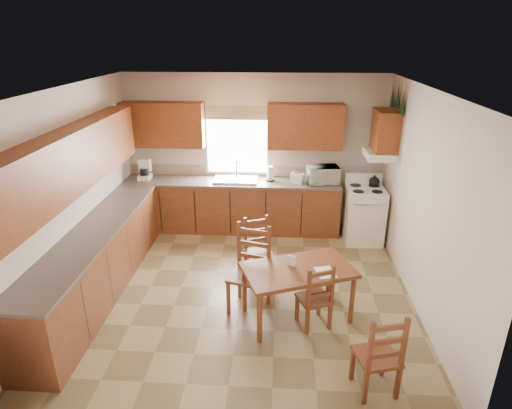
# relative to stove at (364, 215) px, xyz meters

# --- Properties ---
(floor) EXTENTS (4.50, 4.50, 0.00)m
(floor) POSITION_rel_stove_xyz_m (-1.88, -1.64, -0.46)
(floor) COLOR olive
(floor) RESTS_ON ground
(ceiling) EXTENTS (4.50, 4.50, 0.00)m
(ceiling) POSITION_rel_stove_xyz_m (-1.88, -1.64, 2.24)
(ceiling) COLOR brown
(ceiling) RESTS_ON floor
(wall_left) EXTENTS (4.50, 4.50, 0.00)m
(wall_left) POSITION_rel_stove_xyz_m (-4.13, -1.64, 0.89)
(wall_left) COLOR beige
(wall_left) RESTS_ON floor
(wall_right) EXTENTS (4.50, 4.50, 0.00)m
(wall_right) POSITION_rel_stove_xyz_m (0.37, -1.64, 0.89)
(wall_right) COLOR beige
(wall_right) RESTS_ON floor
(wall_back) EXTENTS (4.50, 4.50, 0.00)m
(wall_back) POSITION_rel_stove_xyz_m (-1.88, 0.61, 0.89)
(wall_back) COLOR beige
(wall_back) RESTS_ON floor
(wall_front) EXTENTS (4.50, 4.50, 0.00)m
(wall_front) POSITION_rel_stove_xyz_m (-1.88, -3.89, 0.89)
(wall_front) COLOR beige
(wall_front) RESTS_ON floor
(lower_cab_back) EXTENTS (3.75, 0.60, 0.88)m
(lower_cab_back) POSITION_rel_stove_xyz_m (-2.25, 0.31, -0.02)
(lower_cab_back) COLOR brown
(lower_cab_back) RESTS_ON floor
(lower_cab_left) EXTENTS (0.60, 3.60, 0.88)m
(lower_cab_left) POSITION_rel_stove_xyz_m (-3.83, -1.79, -0.02)
(lower_cab_left) COLOR brown
(lower_cab_left) RESTS_ON floor
(counter_back) EXTENTS (3.75, 0.63, 0.04)m
(counter_back) POSITION_rel_stove_xyz_m (-2.25, 0.31, 0.44)
(counter_back) COLOR brown
(counter_back) RESTS_ON lower_cab_back
(counter_left) EXTENTS (0.63, 3.60, 0.04)m
(counter_left) POSITION_rel_stove_xyz_m (-3.83, -1.79, 0.44)
(counter_left) COLOR brown
(counter_left) RESTS_ON lower_cab_left
(backsplash) EXTENTS (3.75, 0.01, 0.18)m
(backsplash) POSITION_rel_stove_xyz_m (-2.25, 0.60, 0.55)
(backsplash) COLOR gray
(backsplash) RESTS_ON counter_back
(upper_cab_back_left) EXTENTS (1.41, 0.33, 0.75)m
(upper_cab_back_left) POSITION_rel_stove_xyz_m (-3.43, 0.45, 1.40)
(upper_cab_back_left) COLOR brown
(upper_cab_back_left) RESTS_ON wall_back
(upper_cab_back_right) EXTENTS (1.25, 0.33, 0.75)m
(upper_cab_back_right) POSITION_rel_stove_xyz_m (-1.02, 0.45, 1.40)
(upper_cab_back_right) COLOR brown
(upper_cab_back_right) RESTS_ON wall_back
(upper_cab_left) EXTENTS (0.33, 3.60, 0.75)m
(upper_cab_left) POSITION_rel_stove_xyz_m (-3.96, -1.79, 1.40)
(upper_cab_left) COLOR brown
(upper_cab_left) RESTS_ON wall_left
(upper_cab_stove) EXTENTS (0.33, 0.62, 0.62)m
(upper_cab_stove) POSITION_rel_stove_xyz_m (0.20, 0.01, 1.44)
(upper_cab_stove) COLOR brown
(upper_cab_stove) RESTS_ON wall_right
(range_hood) EXTENTS (0.44, 0.62, 0.12)m
(range_hood) POSITION_rel_stove_xyz_m (0.15, 0.01, 1.06)
(range_hood) COLOR white
(range_hood) RESTS_ON wall_right
(window_frame) EXTENTS (1.13, 0.02, 1.18)m
(window_frame) POSITION_rel_stove_xyz_m (-2.18, 0.58, 1.09)
(window_frame) COLOR white
(window_frame) RESTS_ON wall_back
(window_pane) EXTENTS (1.05, 0.01, 1.10)m
(window_pane) POSITION_rel_stove_xyz_m (-2.18, 0.58, 1.09)
(window_pane) COLOR white
(window_pane) RESTS_ON wall_back
(window_valance) EXTENTS (1.19, 0.01, 0.24)m
(window_valance) POSITION_rel_stove_xyz_m (-2.18, 0.55, 1.59)
(window_valance) COLOR #43592C
(window_valance) RESTS_ON wall_back
(sink_basin) EXTENTS (0.75, 0.45, 0.04)m
(sink_basin) POSITION_rel_stove_xyz_m (-2.18, 0.31, 0.48)
(sink_basin) COLOR silver
(sink_basin) RESTS_ON counter_back
(pine_decal_a) EXTENTS (0.22, 0.22, 0.36)m
(pine_decal_a) POSITION_rel_stove_xyz_m (0.33, -0.31, 1.92)
(pine_decal_a) COLOR black
(pine_decal_a) RESTS_ON wall_right
(pine_decal_b) EXTENTS (0.22, 0.22, 0.36)m
(pine_decal_b) POSITION_rel_stove_xyz_m (0.33, 0.01, 1.96)
(pine_decal_b) COLOR black
(pine_decal_b) RESTS_ON wall_right
(pine_decal_c) EXTENTS (0.22, 0.22, 0.36)m
(pine_decal_c) POSITION_rel_stove_xyz_m (0.33, 0.33, 1.92)
(pine_decal_c) COLOR black
(pine_decal_c) RESTS_ON wall_right
(stove) EXTENTS (0.62, 0.64, 0.91)m
(stove) POSITION_rel_stove_xyz_m (0.00, 0.00, 0.00)
(stove) COLOR white
(stove) RESTS_ON floor
(coffeemaker) EXTENTS (0.23, 0.26, 0.34)m
(coffeemaker) POSITION_rel_stove_xyz_m (-3.78, 0.31, 0.63)
(coffeemaker) COLOR white
(coffeemaker) RESTS_ON counter_back
(paper_towel) EXTENTS (0.14, 0.14, 0.26)m
(paper_towel) POSITION_rel_stove_xyz_m (-1.59, 0.35, 0.59)
(paper_towel) COLOR white
(paper_towel) RESTS_ON counter_back
(toaster) EXTENTS (0.25, 0.21, 0.17)m
(toaster) POSITION_rel_stove_xyz_m (-1.13, 0.26, 0.55)
(toaster) COLOR white
(toaster) RESTS_ON counter_back
(microwave) EXTENTS (0.53, 0.42, 0.29)m
(microwave) POSITION_rel_stove_xyz_m (-0.69, 0.29, 0.61)
(microwave) COLOR white
(microwave) RESTS_ON counter_back
(dining_table) EXTENTS (1.47, 1.15, 0.69)m
(dining_table) POSITION_rel_stove_xyz_m (-1.17, -2.21, -0.11)
(dining_table) COLOR brown
(dining_table) RESTS_ON floor
(chair_near_left) EXTENTS (0.46, 0.46, 0.85)m
(chair_near_left) POSITION_rel_stove_xyz_m (-0.97, -2.35, -0.03)
(chair_near_left) COLOR brown
(chair_near_left) RESTS_ON floor
(chair_near_right) EXTENTS (0.47, 0.46, 0.93)m
(chair_near_right) POSITION_rel_stove_xyz_m (-0.44, -3.34, 0.01)
(chair_near_right) COLOR brown
(chair_near_right) RESTS_ON floor
(chair_far_left) EXTENTS (0.57, 0.55, 1.10)m
(chair_far_left) POSITION_rel_stove_xyz_m (-1.78, -2.08, 0.09)
(chair_far_left) COLOR brown
(chair_far_left) RESTS_ON floor
(chair_far_right) EXTENTS (0.47, 0.46, 0.89)m
(chair_far_right) POSITION_rel_stove_xyz_m (-1.69, -1.31, -0.01)
(chair_far_right) COLOR brown
(chair_far_right) RESTS_ON floor
(table_paper) EXTENTS (0.27, 0.32, 0.00)m
(table_paper) POSITION_rel_stove_xyz_m (-0.85, -2.29, 0.24)
(table_paper) COLOR white
(table_paper) RESTS_ON dining_table
(table_card) EXTENTS (0.10, 0.05, 0.13)m
(table_card) POSITION_rel_stove_xyz_m (-1.25, -2.15, 0.30)
(table_card) COLOR white
(table_card) RESTS_ON dining_table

